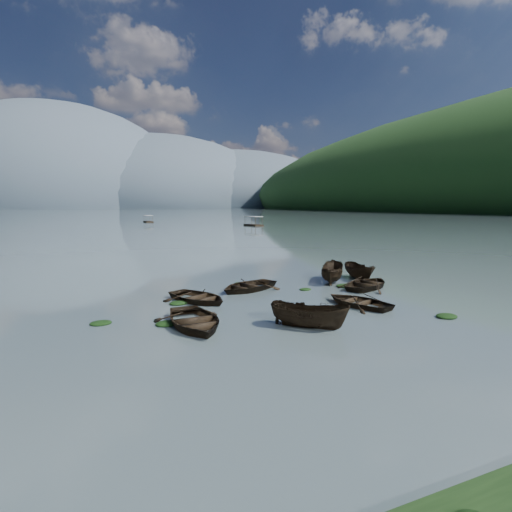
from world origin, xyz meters
name	(u,v)px	position (x,y,z in m)	size (l,w,h in m)	color
ground_plane	(348,322)	(0.00, 0.00, 0.00)	(2400.00, 2400.00, 0.00)	#506165
haze_mtn_b	(59,208)	(-60.00, 900.00, 0.00)	(520.00, 520.00, 340.00)	#475666
haze_mtn_c	(158,207)	(140.00, 900.00, 0.00)	(520.00, 520.00, 260.00)	#475666
haze_mtn_d	(233,207)	(320.00, 900.00, 0.00)	(520.00, 520.00, 220.00)	#475666
rowboat_0	(194,327)	(-7.43, 2.38, 0.00)	(3.52, 4.93, 1.02)	black
rowboat_2	(309,327)	(-2.30, 0.02, 0.00)	(1.49, 3.97, 1.53)	black
rowboat_3	(358,305)	(2.65, 2.63, 0.00)	(3.00, 4.20, 0.87)	black
rowboat_4	(368,288)	(6.49, 6.52, 0.00)	(3.33, 4.67, 0.97)	black
rowboat_5	(359,279)	(7.99, 9.45, 0.00)	(1.53, 4.06, 1.57)	black
rowboat_6	(198,301)	(-5.92, 7.36, 0.00)	(3.19, 4.47, 0.93)	black
rowboat_7	(248,290)	(-1.82, 9.20, 0.00)	(3.38, 4.73, 0.98)	black
rowboat_8	(331,282)	(5.34, 9.49, 0.00)	(1.64, 4.35, 1.68)	black
weed_clump_0	(167,325)	(-8.62, 3.19, 0.00)	(1.15, 0.94, 0.25)	black
weed_clump_1	(179,304)	(-7.17, 7.14, 0.00)	(1.11, 0.89, 0.24)	black
weed_clump_2	(447,317)	(5.36, -1.35, 0.00)	(1.19, 0.95, 0.26)	black
weed_clump_3	(305,290)	(1.94, 7.66, 0.00)	(0.87, 0.74, 0.19)	black
weed_clump_4	(344,287)	(5.13, 7.51, 0.00)	(1.26, 1.00, 0.26)	black
weed_clump_5	(101,324)	(-11.66, 4.63, 0.00)	(1.07, 0.87, 0.23)	black
weed_clump_6	(239,284)	(-1.56, 11.56, 0.00)	(0.83, 0.69, 0.17)	black
weed_clump_7	(359,277)	(8.69, 10.42, 0.00)	(1.05, 0.84, 0.23)	black
pontoon_centre	(148,222)	(7.97, 125.37, 0.00)	(2.45, 5.88, 2.25)	black
pontoon_right	(253,226)	(32.25, 89.26, 0.00)	(2.80, 6.73, 2.58)	black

